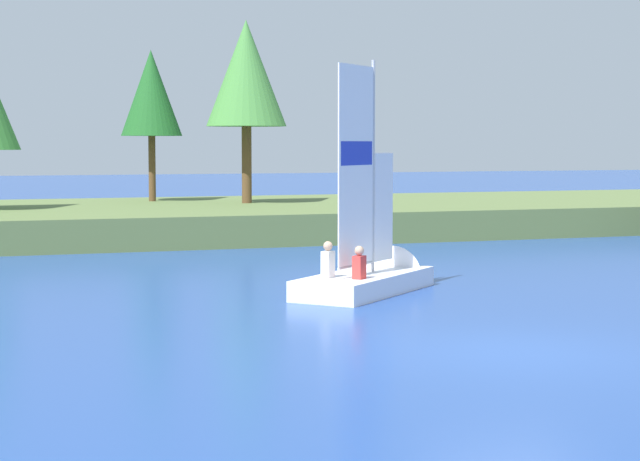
{
  "coord_description": "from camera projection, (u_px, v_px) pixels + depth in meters",
  "views": [
    {
      "loc": [
        -8.53,
        -15.31,
        3.27
      ],
      "look_at": [
        0.18,
        9.53,
        1.2
      ],
      "focal_mm": 62.51,
      "sensor_mm": 36.0,
      "label": 1
    }
  ],
  "objects": [
    {
      "name": "shore_bank",
      "position": [
        181.0,
        219.0,
        40.24
      ],
      "size": [
        80.0,
        12.68,
        1.02
      ],
      "primitive_type": "cube",
      "color": "#5B703D",
      "rests_on": "ground"
    },
    {
      "name": "shoreline_tree_midright",
      "position": [
        246.0,
        74.0,
        41.41
      ],
      "size": [
        3.0,
        3.0,
        6.82
      ],
      "color": "brown",
      "rests_on": "shore_bank"
    },
    {
      "name": "shoreline_tree_centre",
      "position": [
        151.0,
        94.0,
        42.83
      ],
      "size": [
        2.35,
        2.35,
        5.82
      ],
      "color": "brown",
      "rests_on": "shore_bank"
    },
    {
      "name": "ground_plane",
      "position": [
        510.0,
        352.0,
        17.48
      ],
      "size": [
        200.0,
        200.0,
        0.0
      ],
      "primitive_type": "plane",
      "color": "#234793"
    },
    {
      "name": "sailboat",
      "position": [
        380.0,
        272.0,
        24.93
      ],
      "size": [
        4.39,
        4.16,
        5.56
      ],
      "rotation": [
        0.0,
        0.0,
        0.73
      ],
      "color": "white",
      "rests_on": "ground"
    }
  ]
}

